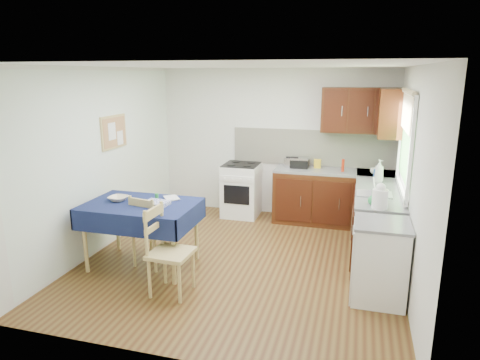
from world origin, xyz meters
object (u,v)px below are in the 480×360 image
(dining_table, at_px, (141,211))
(chair_near, at_px, (167,248))
(dish_rack, at_px, (374,193))
(toaster, at_px, (292,163))
(sandwich_press, at_px, (300,163))
(kettle, at_px, (380,197))
(chair_far, at_px, (150,229))

(dining_table, distance_m, chair_near, 0.84)
(chair_near, height_order, dish_rack, dish_rack)
(toaster, distance_m, dish_rack, 1.84)
(sandwich_press, distance_m, dish_rack, 1.80)
(dining_table, height_order, toaster, toaster)
(dish_rack, relative_size, kettle, 1.45)
(chair_far, distance_m, chair_near, 0.76)
(sandwich_press, xyz_separation_m, kettle, (1.19, -1.95, 0.05))
(dining_table, bearing_deg, kettle, -8.71)
(chair_far, xyz_separation_m, chair_near, (0.50, -0.57, 0.03))
(chair_far, relative_size, toaster, 3.99)
(kettle, bearing_deg, chair_far, -172.41)
(chair_far, xyz_separation_m, toaster, (1.44, 2.27, 0.48))
(dining_table, relative_size, toaster, 5.78)
(chair_near, bearing_deg, dining_table, 49.26)
(dining_table, relative_size, kettle, 4.58)
(chair_far, height_order, dish_rack, dish_rack)
(toaster, xyz_separation_m, dish_rack, (1.27, -1.34, -0.06))
(chair_near, relative_size, kettle, 3.36)
(toaster, bearing_deg, chair_near, -117.54)
(chair_near, height_order, kettle, kettle)
(chair_near, distance_m, kettle, 2.49)
(dining_table, bearing_deg, chair_near, -59.16)
(toaster, bearing_deg, kettle, -64.77)
(toaster, xyz_separation_m, sandwich_press, (0.12, 0.05, -0.00))
(kettle, bearing_deg, dish_rack, 94.25)
(dining_table, relative_size, chair_near, 1.36)
(sandwich_press, bearing_deg, dining_table, -129.43)
(sandwich_press, bearing_deg, chair_near, -114.14)
(toaster, height_order, dish_rack, dish_rack)
(chair_far, distance_m, kettle, 2.83)
(chair_far, height_order, kettle, kettle)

